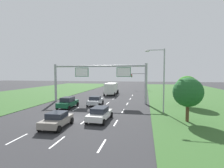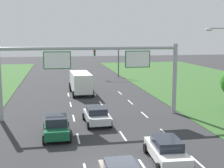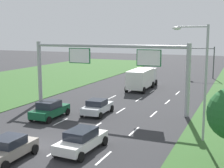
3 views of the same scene
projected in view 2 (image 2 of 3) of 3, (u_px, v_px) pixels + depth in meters
The scene contains 9 objects.
lane_dashes_inner_left at pixel (82, 153), 20.95m from camera, with size 0.14×44.40×0.01m.
lane_dashes_inner_right at pixel (132, 149), 21.56m from camera, with size 0.14×44.40×0.01m.
lane_dashes_slip at pixel (180, 146), 22.18m from camera, with size 0.14×44.40×0.01m.
car_lead_silver at pixel (167, 150), 19.36m from camera, with size 2.28×4.46×1.51m.
car_mid_lane at pixel (57, 126), 24.17m from camera, with size 2.11×4.36×1.65m.
car_far_ahead at pixel (96, 115), 27.71m from camera, with size 2.26×4.22×1.49m.
box_truck at pixel (80, 81), 42.46m from camera, with size 2.88×8.44×2.87m.
sign_gantry at pixel (92, 67), 29.56m from camera, with size 17.24×0.44×7.00m.
traffic_light_mast at pixel (108, 57), 57.89m from camera, with size 4.76×0.49×5.60m.
Camera 2 is at (-3.29, -17.02, 7.83)m, focal length 50.00 mm.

